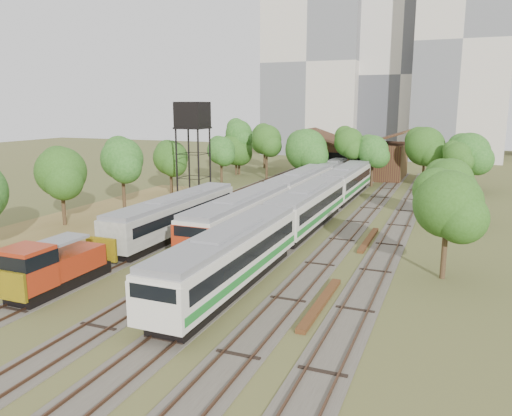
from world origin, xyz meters
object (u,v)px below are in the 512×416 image
at_px(shunter_locomotive, 50,268).
at_px(water_tower, 192,118).
at_px(railcar_green_set, 308,207).
at_px(railcar_red_set, 275,200).

bearing_deg(shunter_locomotive, water_tower, 102.43).
xyz_separation_m(railcar_green_set, water_tower, (-16.65, 7.98, 7.95)).
relative_size(shunter_locomotive, water_tower, 0.69).
height_order(railcar_red_set, shunter_locomotive, railcar_red_set).
bearing_deg(railcar_red_set, water_tower, 154.23).
bearing_deg(railcar_red_set, railcar_green_set, -25.11).
bearing_deg(water_tower, shunter_locomotive, -77.57).
bearing_deg(railcar_red_set, shunter_locomotive, -104.00).
distance_m(shunter_locomotive, water_tower, 32.00).
bearing_deg(water_tower, railcar_green_set, -25.61).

